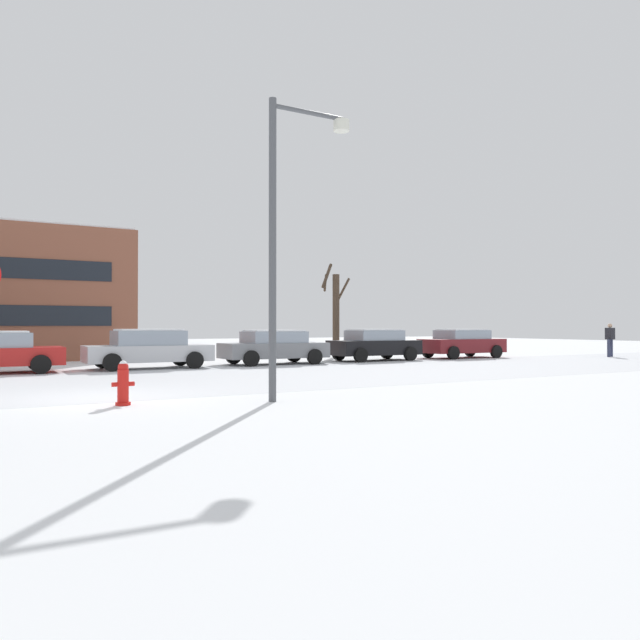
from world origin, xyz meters
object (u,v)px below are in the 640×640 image
object	(u,v)px
fire_hydrant	(123,383)
parked_car_gray	(274,347)
street_lamp	(287,218)
parked_car_maroon	(462,343)
pedestrian_crossing	(610,337)
parked_car_silver	(148,348)
parked_car_black	(374,344)

from	to	relation	value
fire_hydrant	parked_car_gray	world-z (taller)	parked_car_gray
fire_hydrant	street_lamp	distance (m)	4.76
parked_car_maroon	pedestrian_crossing	world-z (taller)	pedestrian_crossing
street_lamp	pedestrian_crossing	bearing A→B (deg)	19.89
parked_car_silver	parked_car_gray	bearing A→B (deg)	0.27
fire_hydrant	parked_car_silver	xyz separation A→B (m)	(3.06, 10.38, 0.30)
parked_car_silver	parked_car_gray	world-z (taller)	parked_car_silver
parked_car_gray	parked_car_silver	bearing A→B (deg)	-179.73
fire_hydrant	parked_car_black	bearing A→B (deg)	38.17
street_lamp	parked_car_silver	world-z (taller)	street_lamp
street_lamp	parked_car_maroon	distance (m)	19.40
parked_car_gray	pedestrian_crossing	size ratio (longest dim) A/B	2.54
street_lamp	pedestrian_crossing	xyz separation A→B (m)	(22.72, 8.22, -2.86)
street_lamp	parked_car_maroon	xyz separation A→B (m)	(15.44, 11.31, -3.13)
fire_hydrant	parked_car_maroon	distance (m)	21.29
fire_hydrant	parked_car_maroon	xyz separation A→B (m)	(18.61, 10.35, 0.29)
parked_car_silver	parked_car_black	size ratio (longest dim) A/B	1.09
parked_car_silver	fire_hydrant	bearing A→B (deg)	-106.40
fire_hydrant	street_lamp	size ratio (longest dim) A/B	0.14
fire_hydrant	street_lamp	bearing A→B (deg)	-16.90
street_lamp	parked_car_black	world-z (taller)	street_lamp
parked_car_maroon	parked_car_gray	bearing A→B (deg)	179.69
parked_car_maroon	pedestrian_crossing	distance (m)	7.91
parked_car_silver	parked_car_maroon	distance (m)	15.55
parked_car_silver	pedestrian_crossing	world-z (taller)	pedestrian_crossing
street_lamp	parked_car_maroon	size ratio (longest dim) A/B	1.47
parked_car_gray	pedestrian_crossing	bearing A→B (deg)	-10.12
fire_hydrant	parked_car_silver	world-z (taller)	parked_car_silver
pedestrian_crossing	street_lamp	bearing A→B (deg)	-160.11
parked_car_silver	parked_car_maroon	world-z (taller)	parked_car_silver
street_lamp	parked_car_maroon	bearing A→B (deg)	36.22
street_lamp	parked_car_silver	xyz separation A→B (m)	(-0.11, 11.34, -3.12)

